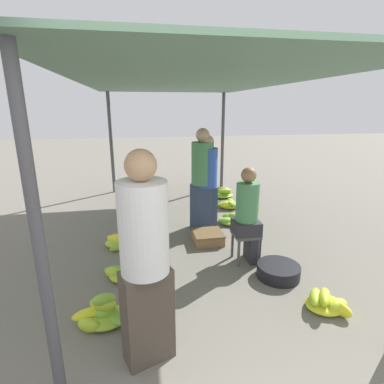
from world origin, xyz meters
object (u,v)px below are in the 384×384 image
at_px(banana_pile_left_0, 141,228).
at_px(banana_pile_left_2, 119,241).
at_px(vendor_seated, 248,214).
at_px(basin_black, 278,271).
at_px(stool, 245,238).
at_px(banana_pile_left_1, 124,273).
at_px(banana_pile_right_0, 327,303).
at_px(shopper_walking_mid, 207,182).
at_px(banana_pile_right_1, 229,204).
at_px(banana_pile_left_3, 103,313).
at_px(crate_near, 208,237).
at_px(banana_pile_right_3, 234,219).
at_px(banana_pile_right_2, 222,193).
at_px(vendor_foreground, 145,260).
at_px(shopper_walking_far, 202,178).

xyz_separation_m(banana_pile_left_0, banana_pile_left_2, (-0.34, -0.46, -0.01)).
bearing_deg(vendor_seated, basin_black, -61.68).
bearing_deg(stool, banana_pile_left_1, -174.33).
distance_m(banana_pile_left_1, banana_pile_right_0, 2.33).
height_order(vendor_seated, shopper_walking_mid, shopper_walking_mid).
distance_m(stool, banana_pile_right_1, 2.25).
relative_size(banana_pile_left_1, banana_pile_left_3, 0.88).
distance_m(basin_black, crate_near, 1.30).
xyz_separation_m(vendor_seated, banana_pile_right_3, (0.27, 1.37, -0.62)).
bearing_deg(shopper_walking_mid, banana_pile_left_1, -134.45).
relative_size(banana_pile_left_2, banana_pile_right_1, 0.95).
relative_size(basin_black, shopper_walking_mid, 0.33).
distance_m(stool, banana_pile_right_2, 3.08).
xyz_separation_m(banana_pile_left_3, banana_pile_right_1, (2.24, 3.12, -0.02)).
distance_m(banana_pile_left_2, banana_pile_right_0, 2.96).
bearing_deg(banana_pile_left_0, banana_pile_right_0, -52.20).
bearing_deg(banana_pile_right_0, basin_black, 107.02).
bearing_deg(banana_pile_left_3, vendor_foreground, -49.59).
relative_size(banana_pile_left_3, shopper_walking_far, 0.33).
xyz_separation_m(stool, shopper_walking_mid, (-0.26, 1.24, 0.51)).
distance_m(stool, vendor_seated, 0.35).
xyz_separation_m(banana_pile_right_0, shopper_walking_mid, (-0.74, 2.39, 0.76)).
distance_m(vendor_foreground, banana_pile_left_0, 2.83).
bearing_deg(stool, banana_pile_right_0, -67.33).
bearing_deg(banana_pile_left_1, banana_pile_right_1, 48.71).
xyz_separation_m(basin_black, banana_pile_right_0, (0.21, -0.69, 0.00)).
relative_size(banana_pile_left_0, banana_pile_right_1, 1.04).
xyz_separation_m(banana_pile_left_3, shopper_walking_mid, (1.54, 2.17, 0.74)).
relative_size(banana_pile_right_1, shopper_walking_far, 0.32).
bearing_deg(vendor_foreground, banana_pile_right_3, 59.50).
bearing_deg(banana_pile_right_3, basin_black, -90.64).
bearing_deg(basin_black, vendor_foreground, -149.32).
bearing_deg(banana_pile_right_1, banana_pile_right_3, -100.19).
xyz_separation_m(vendor_foreground, banana_pile_right_2, (1.89, 4.47, -0.83)).
relative_size(banana_pile_left_2, shopper_walking_far, 0.31).
bearing_deg(banana_pile_right_1, vendor_seated, -100.88).
relative_size(banana_pile_right_0, banana_pile_right_3, 0.77).
xyz_separation_m(vendor_seated, banana_pile_left_0, (-1.41, 1.26, -0.61)).
xyz_separation_m(banana_pile_left_1, banana_pile_right_0, (2.11, -0.99, 0.01)).
bearing_deg(crate_near, banana_pile_right_2, 69.31).
bearing_deg(shopper_walking_far, banana_pile_right_2, 64.12).
height_order(banana_pile_left_2, banana_pile_left_3, banana_pile_left_3).
bearing_deg(banana_pile_left_1, basin_black, -9.22).
relative_size(banana_pile_left_2, crate_near, 1.16).
relative_size(banana_pile_left_3, banana_pile_right_1, 1.02).
distance_m(stool, banana_pile_left_2, 1.93).
bearing_deg(stool, vendor_seated, 1.32).
height_order(banana_pile_left_2, shopper_walking_far, shopper_walking_far).
bearing_deg(basin_black, banana_pile_left_1, 170.78).
bearing_deg(banana_pile_left_0, banana_pile_right_2, 42.55).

